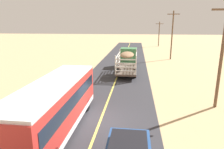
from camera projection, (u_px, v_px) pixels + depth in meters
ground_plane at (101, 120)px, 14.14m from camera, size 240.00×240.00×0.00m
road_surface at (101, 120)px, 14.14m from camera, size 8.00×120.00×0.02m
road_centre_line at (101, 119)px, 14.14m from camera, size 0.16×117.60×0.00m
livestock_truck at (128, 58)px, 29.23m from camera, size 2.53×9.70×3.02m
bus at (56, 105)px, 12.24m from camera, size 2.54×10.00×3.21m
car_far at (130, 54)px, 40.02m from camera, size 1.80×4.40×1.46m
power_pole_near at (222, 53)px, 15.27m from camera, size 2.20×0.24×8.18m
power_pole_mid at (172, 34)px, 37.20m from camera, size 2.20×0.24×8.88m
power_pole_far at (159, 33)px, 59.42m from camera, size 2.20×0.24×7.19m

